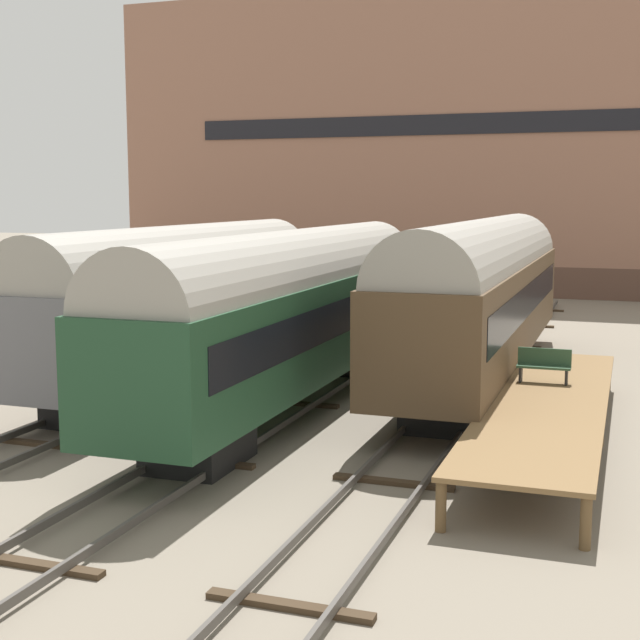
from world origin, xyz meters
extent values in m
plane|color=slate|center=(0.00, 0.00, 0.00)|extent=(200.00, 200.00, 0.00)
cube|color=#4C4742|center=(-5.19, 0.00, 0.18)|extent=(0.08, 60.00, 0.16)
cube|color=#4C4742|center=(-3.76, 0.00, 0.18)|extent=(0.08, 60.00, 0.16)
cube|color=#3D2D1E|center=(-4.47, -3.00, 0.05)|extent=(2.60, 0.24, 0.10)
cube|color=#3D2D1E|center=(-4.47, 3.00, 0.05)|extent=(2.60, 0.24, 0.10)
cube|color=#3D2D1E|center=(-4.47, 9.00, 0.05)|extent=(2.60, 0.24, 0.10)
cube|color=#3D2D1E|center=(-4.47, 15.00, 0.05)|extent=(2.60, 0.24, 0.10)
cube|color=#3D2D1E|center=(-4.47, 21.00, 0.05)|extent=(2.60, 0.24, 0.10)
cube|color=#3D2D1E|center=(-4.47, 27.00, 0.05)|extent=(2.60, 0.24, 0.10)
cube|color=#4C4742|center=(-0.72, 0.00, 0.18)|extent=(0.08, 60.00, 0.16)
cube|color=#4C4742|center=(0.72, 0.00, 0.18)|extent=(0.08, 60.00, 0.16)
cube|color=#3D2D1E|center=(0.00, -9.00, 0.05)|extent=(2.60, 0.24, 0.10)
cube|color=#3D2D1E|center=(0.00, -3.00, 0.05)|extent=(2.60, 0.24, 0.10)
cube|color=#3D2D1E|center=(0.00, 3.00, 0.05)|extent=(2.60, 0.24, 0.10)
cube|color=#3D2D1E|center=(0.00, 9.00, 0.05)|extent=(2.60, 0.24, 0.10)
cube|color=#3D2D1E|center=(0.00, 15.00, 0.05)|extent=(2.60, 0.24, 0.10)
cube|color=#3D2D1E|center=(0.00, 21.00, 0.05)|extent=(2.60, 0.24, 0.10)
cube|color=#3D2D1E|center=(0.00, 27.00, 0.05)|extent=(2.60, 0.24, 0.10)
cube|color=#4C4742|center=(3.76, 0.00, 0.18)|extent=(0.08, 60.00, 0.16)
cube|color=#4C4742|center=(5.19, 0.00, 0.18)|extent=(0.08, 60.00, 0.16)
cube|color=#3D2D1E|center=(4.47, -9.00, 0.05)|extent=(2.60, 0.24, 0.10)
cube|color=#3D2D1E|center=(4.47, -3.00, 0.05)|extent=(2.60, 0.24, 0.10)
cube|color=#3D2D1E|center=(4.47, 3.00, 0.05)|extent=(2.60, 0.24, 0.10)
cube|color=#3D2D1E|center=(4.47, 9.00, 0.05)|extent=(2.60, 0.24, 0.10)
cube|color=#3D2D1E|center=(4.47, 15.00, 0.05)|extent=(2.60, 0.24, 0.10)
cube|color=#3D2D1E|center=(4.47, 21.00, 0.05)|extent=(2.60, 0.24, 0.10)
cube|color=#3D2D1E|center=(4.47, 27.00, 0.05)|extent=(2.60, 0.24, 0.10)
cube|color=black|center=(4.47, 14.13, 0.50)|extent=(1.80, 2.40, 1.00)
cube|color=black|center=(4.47, 1.99, 0.50)|extent=(1.80, 2.40, 1.00)
cube|color=#4C3823|center=(4.47, 8.06, 2.42)|extent=(3.00, 18.67, 2.84)
cube|color=black|center=(4.47, 8.06, 2.76)|extent=(3.04, 17.18, 1.02)
cylinder|color=gray|center=(4.47, 8.06, 3.84)|extent=(2.85, 18.30, 2.85)
cube|color=black|center=(-4.47, 9.79, 0.50)|extent=(1.80, 2.40, 1.00)
cube|color=black|center=(-4.47, -0.48, 0.50)|extent=(1.80, 2.40, 1.00)
cube|color=slate|center=(-4.47, 4.66, 2.31)|extent=(3.06, 15.80, 2.63)
cube|color=black|center=(-4.47, 4.66, 2.63)|extent=(3.10, 14.54, 0.95)
cylinder|color=gray|center=(-4.47, 4.66, 3.63)|extent=(2.91, 15.49, 2.91)
cube|color=black|center=(0.00, 8.41, 0.50)|extent=(1.80, 2.40, 1.00)
cube|color=black|center=(0.00, -3.08, 0.50)|extent=(1.80, 2.40, 1.00)
cube|color=#1E4228|center=(0.00, 2.67, 2.34)|extent=(2.90, 17.68, 2.68)
cube|color=black|center=(0.00, 2.67, 2.66)|extent=(2.94, 16.26, 0.97)
cylinder|color=gray|center=(0.00, 2.67, 3.68)|extent=(2.75, 17.33, 2.75)
cube|color=brown|center=(7.19, 1.43, 0.99)|extent=(2.80, 13.69, 0.10)
cylinder|color=brown|center=(5.94, -5.27, 0.47)|extent=(0.20, 0.20, 0.94)
cylinder|color=brown|center=(8.44, -5.27, 0.47)|extent=(0.20, 0.20, 0.94)
cylinder|color=brown|center=(5.94, 8.12, 0.47)|extent=(0.20, 0.20, 0.94)
cylinder|color=brown|center=(8.44, 8.12, 0.47)|extent=(0.20, 0.20, 0.94)
cylinder|color=brown|center=(5.94, 1.43, 0.47)|extent=(0.20, 0.20, 0.94)
cylinder|color=brown|center=(8.44, 1.43, 0.47)|extent=(0.20, 0.20, 0.94)
cube|color=#2D4C33|center=(6.89, 3.47, 1.47)|extent=(1.40, 0.40, 0.06)
cube|color=#2D4C33|center=(6.89, 3.64, 1.73)|extent=(1.40, 0.06, 0.45)
cube|color=black|center=(6.30, 3.47, 1.24)|extent=(0.06, 0.40, 0.40)
cube|color=black|center=(7.49, 3.47, 1.24)|extent=(0.06, 0.40, 0.40)
cylinder|color=#282833|center=(-2.53, -1.63, 0.43)|extent=(0.12, 0.12, 0.85)
cylinder|color=#282833|center=(-2.33, -1.63, 0.43)|extent=(0.12, 0.12, 0.85)
cylinder|color=gray|center=(-2.43, -1.63, 1.21)|extent=(0.32, 0.32, 0.71)
sphere|color=tan|center=(-2.43, -1.63, 1.68)|extent=(0.23, 0.23, 0.23)
cube|color=brown|center=(-3.98, 39.65, 0.93)|extent=(39.20, 13.27, 1.85)
cube|color=#936651|center=(-3.98, 39.65, 10.19)|extent=(39.20, 13.27, 16.67)
cube|color=black|center=(-3.98, 32.97, 10.19)|extent=(27.44, 0.10, 1.20)
camera|label=1|loc=(8.97, -20.46, 6.00)|focal=50.00mm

